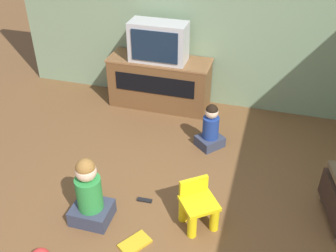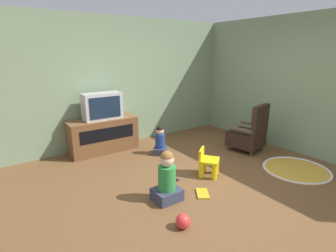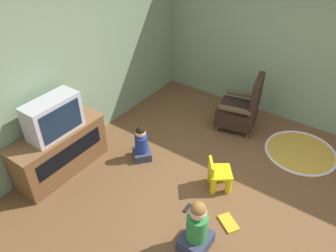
{
  "view_description": "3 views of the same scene",
  "coord_description": "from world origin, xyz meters",
  "px_view_note": "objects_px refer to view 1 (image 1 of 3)",
  "views": [
    {
      "loc": [
        0.53,
        -2.28,
        2.81
      ],
      "look_at": [
        -0.39,
        0.86,
        0.64
      ],
      "focal_mm": 42.0,
      "sensor_mm": 36.0,
      "label": 1
    },
    {
      "loc": [
        -2.68,
        -2.58,
        1.95
      ],
      "look_at": [
        -0.34,
        0.83,
        0.77
      ],
      "focal_mm": 28.0,
      "sensor_mm": 36.0,
      "label": 2
    },
    {
      "loc": [
        -2.92,
        -0.99,
        3.33
      ],
      "look_at": [
        -0.09,
        1.0,
        0.82
      ],
      "focal_mm": 35.0,
      "sensor_mm": 36.0,
      "label": 3
    }
  ],
  "objects_px": {
    "child_watching_left": "(89,195)",
    "remote_control": "(145,200)",
    "book": "(135,243)",
    "child_watching_center": "(211,129)",
    "yellow_kid_chair": "(198,207)",
    "television": "(158,42)",
    "tv_cabinet": "(160,82)"
  },
  "relations": [
    {
      "from": "tv_cabinet",
      "to": "yellow_kid_chair",
      "type": "xyz_separation_m",
      "value": [
        0.99,
        -2.0,
        -0.16
      ]
    },
    {
      "from": "yellow_kid_chair",
      "to": "child_watching_left",
      "type": "xyz_separation_m",
      "value": [
        -0.97,
        -0.23,
        0.11
      ]
    },
    {
      "from": "child_watching_left",
      "to": "remote_control",
      "type": "relative_size",
      "value": 4.66
    },
    {
      "from": "television",
      "to": "remote_control",
      "type": "height_order",
      "value": "television"
    },
    {
      "from": "child_watching_left",
      "to": "book",
      "type": "xyz_separation_m",
      "value": [
        0.49,
        -0.18,
        -0.29
      ]
    },
    {
      "from": "yellow_kid_chair",
      "to": "remote_control",
      "type": "relative_size",
      "value": 2.95
    },
    {
      "from": "television",
      "to": "child_watching_left",
      "type": "xyz_separation_m",
      "value": [
        0.02,
        -2.19,
        -0.63
      ]
    },
    {
      "from": "tv_cabinet",
      "to": "child_watching_left",
      "type": "relative_size",
      "value": 1.92
    },
    {
      "from": "book",
      "to": "child_watching_center",
      "type": "bearing_deg",
      "value": 21.34
    },
    {
      "from": "child_watching_left",
      "to": "book",
      "type": "distance_m",
      "value": 0.6
    },
    {
      "from": "child_watching_left",
      "to": "child_watching_center",
      "type": "relative_size",
      "value": 1.25
    },
    {
      "from": "tv_cabinet",
      "to": "remote_control",
      "type": "xyz_separation_m",
      "value": [
        0.42,
        -1.87,
        -0.34
      ]
    },
    {
      "from": "tv_cabinet",
      "to": "remote_control",
      "type": "distance_m",
      "value": 1.95
    },
    {
      "from": "television",
      "to": "book",
      "type": "height_order",
      "value": "television"
    },
    {
      "from": "child_watching_center",
      "to": "remote_control",
      "type": "bearing_deg",
      "value": -161.31
    },
    {
      "from": "child_watching_left",
      "to": "child_watching_center",
      "type": "distance_m",
      "value": 1.69
    },
    {
      "from": "yellow_kid_chair",
      "to": "book",
      "type": "distance_m",
      "value": 0.65
    },
    {
      "from": "remote_control",
      "to": "television",
      "type": "bearing_deg",
      "value": 99.88
    },
    {
      "from": "child_watching_left",
      "to": "tv_cabinet",
      "type": "bearing_deg",
      "value": 89.99
    },
    {
      "from": "tv_cabinet",
      "to": "yellow_kid_chair",
      "type": "bearing_deg",
      "value": -63.75
    },
    {
      "from": "book",
      "to": "television",
      "type": "bearing_deg",
      "value": 45.48
    },
    {
      "from": "yellow_kid_chair",
      "to": "child_watching_center",
      "type": "distance_m",
      "value": 1.24
    },
    {
      "from": "tv_cabinet",
      "to": "child_watching_center",
      "type": "relative_size",
      "value": 2.41
    },
    {
      "from": "yellow_kid_chair",
      "to": "child_watching_center",
      "type": "xyz_separation_m",
      "value": [
        -0.13,
        1.23,
        0.05
      ]
    },
    {
      "from": "yellow_kid_chair",
      "to": "child_watching_center",
      "type": "bearing_deg",
      "value": 58.92
    },
    {
      "from": "tv_cabinet",
      "to": "remote_control",
      "type": "height_order",
      "value": "tv_cabinet"
    },
    {
      "from": "television",
      "to": "yellow_kid_chair",
      "type": "bearing_deg",
      "value": -63.28
    },
    {
      "from": "child_watching_center",
      "to": "remote_control",
      "type": "xyz_separation_m",
      "value": [
        -0.44,
        -1.1,
        -0.23
      ]
    },
    {
      "from": "yellow_kid_chair",
      "to": "book",
      "type": "bearing_deg",
      "value": -176.55
    },
    {
      "from": "yellow_kid_chair",
      "to": "remote_control",
      "type": "distance_m",
      "value": 0.62
    },
    {
      "from": "yellow_kid_chair",
      "to": "child_watching_center",
      "type": "height_order",
      "value": "child_watching_center"
    },
    {
      "from": "yellow_kid_chair",
      "to": "book",
      "type": "height_order",
      "value": "yellow_kid_chair"
    }
  ]
}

